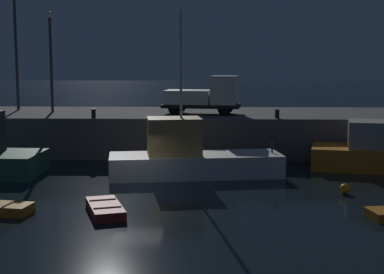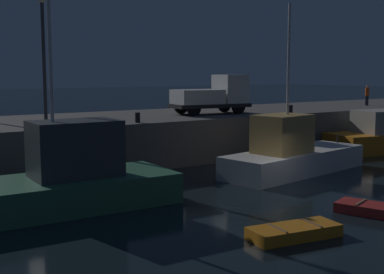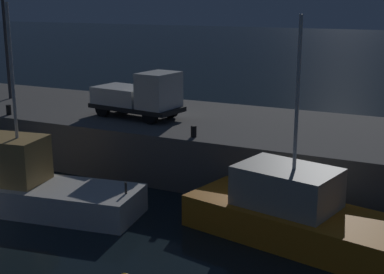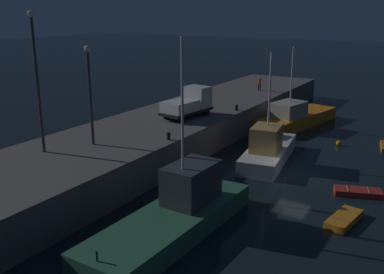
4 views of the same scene
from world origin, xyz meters
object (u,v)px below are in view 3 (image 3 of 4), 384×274
object	(u,v)px
fishing_boat_blue	(322,223)
lamp_post_east	(5,35)
fishing_boat_white	(30,186)
bollard_central	(194,131)
utility_truck	(140,96)
bollard_west	(9,110)

from	to	relation	value
fishing_boat_blue	lamp_post_east	xyz separation A→B (m)	(-22.66, 7.66, 5.86)
fishing_boat_white	bollard_central	size ratio (longest dim) A/B	17.46
utility_truck	bollard_west	world-z (taller)	utility_truck
fishing_boat_white	bollard_west	world-z (taller)	fishing_boat_white
fishing_boat_blue	bollard_west	distance (m)	19.31
fishing_boat_white	bollard_central	xyz separation A→B (m)	(5.35, 5.48, 1.89)
fishing_boat_blue	bollard_central	size ratio (longest dim) A/B	21.88
bollard_west	lamp_post_east	bearing A→B (deg)	133.28
fishing_boat_white	utility_truck	distance (m)	8.63
fishing_boat_white	bollard_central	world-z (taller)	fishing_boat_white
utility_truck	fishing_boat_white	bearing A→B (deg)	-95.59
fishing_boat_blue	bollard_central	xyz separation A→B (m)	(-7.12, 3.63, 1.96)
fishing_boat_blue	bollard_west	xyz separation A→B (m)	(-18.87, 3.63, 1.96)
fishing_boat_blue	bollard_west	world-z (taller)	fishing_boat_blue
fishing_boat_white	utility_truck	world-z (taller)	fishing_boat_white
fishing_boat_blue	utility_truck	bearing A→B (deg)	151.80
fishing_boat_blue	fishing_boat_white	world-z (taller)	fishing_boat_white
lamp_post_east	bollard_west	size ratio (longest dim) A/B	12.55
fishing_boat_blue	lamp_post_east	distance (m)	24.63
fishing_boat_white	bollard_west	bearing A→B (deg)	139.41
lamp_post_east	utility_truck	distance (m)	11.46
fishing_boat_blue	bollard_west	size ratio (longest dim) A/B	21.62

